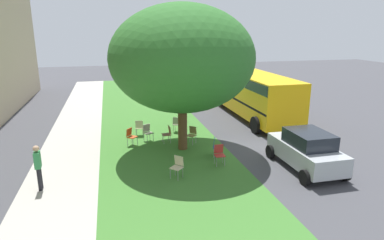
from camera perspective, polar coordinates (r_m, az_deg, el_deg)
name	(u,v)px	position (r m, az deg, el deg)	size (l,w,h in m)	color
ground	(232,150)	(16.31, 6.90, -5.11)	(80.00, 80.00, 0.00)	#424247
grass_verge	(167,156)	(15.51, -4.29, -6.13)	(48.00, 6.00, 0.01)	#3D752D
sidewalk_strip	(66,165)	(15.46, -20.70, -7.20)	(48.00, 2.80, 0.01)	#ADA89E
street_tree	(182,59)	(15.42, -1.71, 10.43)	(6.62, 6.62, 6.80)	brown
chair_0	(216,146)	(15.27, 4.16, -4.41)	(0.54, 0.54, 0.88)	#335184
chair_1	(131,135)	(16.96, -10.36, -2.59)	(0.59, 0.59, 0.88)	#C64C1E
chair_2	(192,134)	(16.95, -0.02, -2.33)	(0.59, 0.59, 0.88)	olive
chair_3	(139,127)	(18.35, -8.96, -1.13)	(0.48, 0.48, 0.88)	beige
chair_4	(148,131)	(17.49, -7.58, -1.91)	(0.55, 0.55, 0.88)	#ADA393
chair_5	(219,153)	(14.42, 4.68, -5.64)	(0.44, 0.44, 0.88)	#B7332D
chair_6	(168,133)	(17.11, -4.18, -2.21)	(0.44, 0.45, 0.88)	brown
chair_7	(177,165)	(13.16, -2.49, -7.72)	(0.59, 0.59, 0.88)	beige
chair_8	(177,123)	(18.80, -2.61, -0.56)	(0.57, 0.56, 0.88)	#ADA393
parked_car	(306,150)	(14.62, 18.92, -4.82)	(3.70, 1.92, 1.65)	#ADB2B7
school_bus	(249,89)	(22.68, 9.68, 5.23)	(10.40, 2.80, 2.88)	yellow
pedestrian_0	(38,166)	(13.27, -24.75, -7.10)	(0.37, 0.22, 1.69)	black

